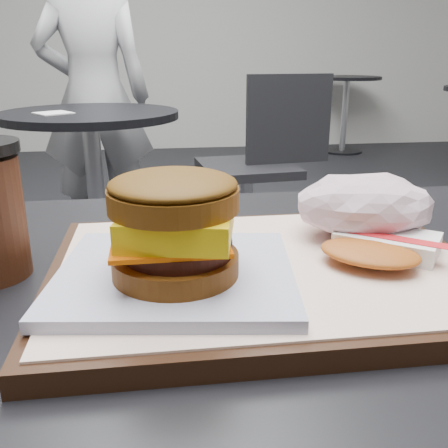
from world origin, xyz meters
TOP-DOWN VIEW (x-y plane):
  - customer_table at (0.00, 0.00)m, footprint 0.80×0.60m
  - serving_tray at (-0.00, 0.00)m, footprint 0.38×0.28m
  - breakfast_sandwich at (-0.08, -0.03)m, footprint 0.21×0.19m
  - hash_brown at (0.10, -0.00)m, footprint 0.14×0.13m
  - crumpled_wrapper at (0.11, 0.06)m, footprint 0.14×0.11m
  - neighbor_table at (-0.35, 1.65)m, footprint 0.70×0.70m
  - napkin at (-0.47, 1.59)m, footprint 0.17×0.17m
  - neighbor_chair at (0.39, 1.84)m, footprint 0.62×0.46m
  - patron at (-0.39, 2.20)m, footprint 0.56×0.37m
  - bg_table_far at (1.80, 4.50)m, footprint 0.66×0.66m

SIDE VIEW (x-z plane):
  - neighbor_chair at x=0.39m, z-range 0.07..0.95m
  - neighbor_table at x=-0.35m, z-range 0.18..0.93m
  - bg_table_far at x=1.80m, z-range 0.19..0.94m
  - customer_table at x=0.00m, z-range 0.20..0.97m
  - napkin at x=-0.47m, z-range 0.75..0.75m
  - patron at x=-0.39m, z-range 0.00..1.52m
  - serving_tray at x=0.00m, z-range 0.77..0.79m
  - hash_brown at x=0.10m, z-range 0.79..0.81m
  - crumpled_wrapper at x=0.11m, z-range 0.79..0.85m
  - breakfast_sandwich at x=-0.08m, z-range 0.78..0.88m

